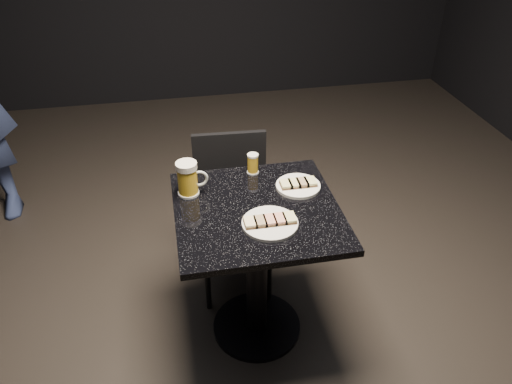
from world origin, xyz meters
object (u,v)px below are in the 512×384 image
(plate_small, at_px, (298,186))
(table, at_px, (257,251))
(beer_mug, at_px, (188,178))
(chair, at_px, (233,205))
(plate_large, at_px, (270,223))
(beer_tumbler, at_px, (253,164))

(plate_small, relative_size, table, 0.27)
(beer_mug, xyz_separation_m, chair, (0.22, 0.23, -0.33))
(plate_large, bearing_deg, table, 103.64)
(table, relative_size, beer_mug, 4.75)
(chair, bearing_deg, beer_tumbler, -51.30)
(table, bearing_deg, plate_small, 29.82)
(plate_small, bearing_deg, beer_tumbler, 136.99)
(plate_large, relative_size, plate_small, 1.14)
(plate_large, relative_size, table, 0.31)
(table, xyz_separation_m, beer_mug, (-0.27, 0.17, 0.32))
(beer_tumbler, relative_size, chair, 0.11)
(plate_small, xyz_separation_m, beer_mug, (-0.49, 0.04, 0.07))
(table, distance_m, beer_mug, 0.45)
(table, relative_size, chair, 0.88)
(plate_large, xyz_separation_m, chair, (-0.08, 0.52, -0.26))
(chair, bearing_deg, plate_small, -46.03)
(beer_tumbler, xyz_separation_m, chair, (-0.09, 0.11, -0.30))
(beer_mug, height_order, chair, beer_mug)
(plate_small, bearing_deg, chair, 133.97)
(plate_small, xyz_separation_m, chair, (-0.26, 0.27, -0.26))
(plate_large, bearing_deg, beer_tumbler, 89.04)
(table, height_order, beer_tumbler, beer_tumbler)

